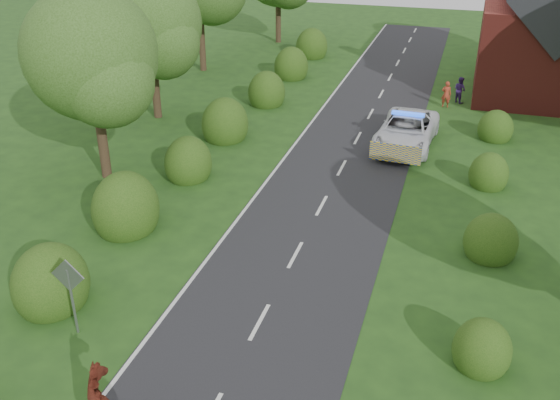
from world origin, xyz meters
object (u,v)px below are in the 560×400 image
(police_van, at_px, (406,131))
(pedestrian_purple, at_px, (460,90))
(road_sign, at_px, (70,286))
(pedestrian_red, at_px, (446,94))

(police_van, relative_size, pedestrian_purple, 3.82)
(road_sign, xyz_separation_m, police_van, (7.49, 17.70, -0.85))
(police_van, bearing_deg, road_sign, -109.71)
(police_van, relative_size, pedestrian_red, 3.84)
(road_sign, relative_size, pedestrian_purple, 1.61)
(police_van, distance_m, pedestrian_purple, 8.35)
(road_sign, distance_m, pedestrian_red, 26.21)
(road_sign, height_order, pedestrian_purple, road_sign)
(pedestrian_red, relative_size, pedestrian_purple, 1.00)
(road_sign, distance_m, police_van, 19.23)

